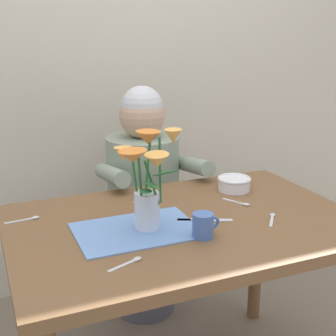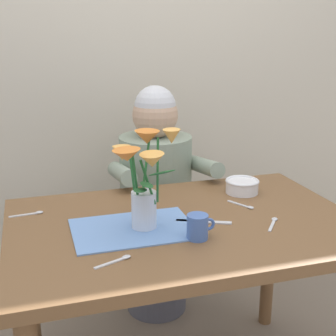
{
  "view_description": "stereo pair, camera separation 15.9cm",
  "coord_description": "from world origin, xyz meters",
  "px_view_note": "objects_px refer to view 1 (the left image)",
  "views": [
    {
      "loc": [
        -0.64,
        -1.35,
        1.37
      ],
      "look_at": [
        -0.04,
        0.05,
        0.92
      ],
      "focal_mm": 49.68,
      "sensor_mm": 36.0,
      "label": 1
    },
    {
      "loc": [
        -0.49,
        -1.41,
        1.37
      ],
      "look_at": [
        -0.04,
        0.05,
        0.92
      ],
      "focal_mm": 49.68,
      "sensor_mm": 36.0,
      "label": 2
    }
  ],
  "objects_px": {
    "flower_vase": "(147,176)",
    "dinner_knife": "(205,220)",
    "ceramic_bowl": "(234,183)",
    "seated_person": "(144,206)",
    "ceramic_mug": "(203,225)"
  },
  "relations": [
    {
      "from": "flower_vase",
      "to": "dinner_knife",
      "type": "bearing_deg",
      "value": -3.46
    },
    {
      "from": "flower_vase",
      "to": "ceramic_mug",
      "type": "relative_size",
      "value": 3.5
    },
    {
      "from": "flower_vase",
      "to": "ceramic_mug",
      "type": "height_order",
      "value": "flower_vase"
    },
    {
      "from": "ceramic_bowl",
      "to": "dinner_knife",
      "type": "distance_m",
      "value": 0.35
    },
    {
      "from": "dinner_knife",
      "to": "ceramic_mug",
      "type": "distance_m",
      "value": 0.14
    },
    {
      "from": "flower_vase",
      "to": "ceramic_bowl",
      "type": "distance_m",
      "value": 0.54
    },
    {
      "from": "dinner_knife",
      "to": "flower_vase",
      "type": "bearing_deg",
      "value": -159.85
    },
    {
      "from": "seated_person",
      "to": "ceramic_mug",
      "type": "distance_m",
      "value": 0.8
    },
    {
      "from": "dinner_knife",
      "to": "seated_person",
      "type": "bearing_deg",
      "value": 112.73
    },
    {
      "from": "seated_person",
      "to": "ceramic_bowl",
      "type": "height_order",
      "value": "seated_person"
    },
    {
      "from": "ceramic_bowl",
      "to": "seated_person",
      "type": "bearing_deg",
      "value": 121.09
    },
    {
      "from": "seated_person",
      "to": "flower_vase",
      "type": "height_order",
      "value": "seated_person"
    },
    {
      "from": "ceramic_mug",
      "to": "dinner_knife",
      "type": "bearing_deg",
      "value": 60.25
    },
    {
      "from": "seated_person",
      "to": "flower_vase",
      "type": "relative_size",
      "value": 3.48
    },
    {
      "from": "flower_vase",
      "to": "ceramic_mug",
      "type": "bearing_deg",
      "value": -41.61
    }
  ]
}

